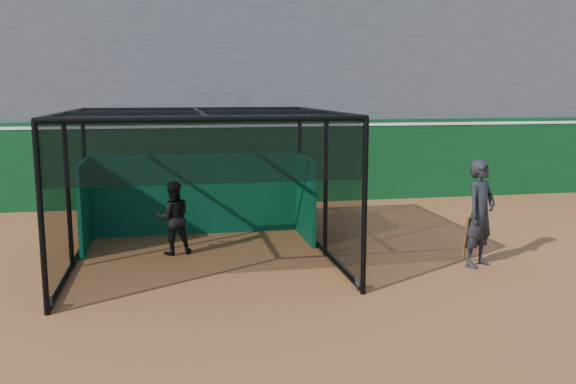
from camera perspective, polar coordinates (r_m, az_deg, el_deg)
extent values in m
plane|color=#98592C|center=(10.33, -0.53, -9.58)|extent=(120.00, 120.00, 0.00)
cube|color=#0A3B16|center=(18.31, -5.41, 2.78)|extent=(50.00, 0.45, 2.50)
cube|color=white|center=(18.22, -5.46, 6.21)|extent=(50.00, 0.50, 0.08)
cube|color=#4C4C4F|center=(22.06, -6.54, 10.72)|extent=(50.00, 7.85, 7.75)
cube|color=#074B2E|center=(14.54, -8.52, -0.23)|extent=(4.90, 0.10, 1.90)
cylinder|color=black|center=(10.30, -21.43, -9.68)|extent=(0.08, 0.22, 0.22)
cylinder|color=black|center=(10.59, 6.68, -8.54)|extent=(0.08, 0.22, 0.22)
cylinder|color=black|center=(14.74, -18.25, -3.81)|extent=(0.08, 0.22, 0.22)
cylinder|color=black|center=(14.94, 1.24, -3.14)|extent=(0.08, 0.22, 0.22)
imported|color=black|center=(12.86, -10.71, -2.39)|extent=(0.83, 0.70, 1.53)
imported|color=black|center=(12.30, 17.53, -1.92)|extent=(0.91, 0.82, 2.08)
cylinder|color=#593819|center=(12.33, 16.28, -4.15)|extent=(0.15, 0.35, 0.90)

